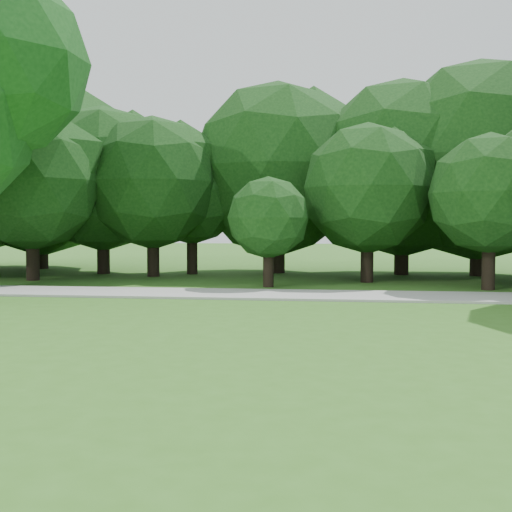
{
  "coord_description": "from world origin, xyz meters",
  "views": [
    {
      "loc": [
        0.39,
        -8.83,
        1.94
      ],
      "look_at": [
        -1.21,
        3.54,
        1.29
      ],
      "focal_mm": 45.0,
      "sensor_mm": 36.0,
      "label": 1
    }
  ],
  "objects": [
    {
      "name": "ground",
      "position": [
        0.0,
        0.0,
        0.0
      ],
      "size": [
        100.0,
        100.0,
        0.0
      ],
      "primitive_type": "plane",
      "color": "#34661D",
      "rests_on": "ground"
    },
    {
      "name": "walkway",
      "position": [
        0.0,
        8.0,
        0.03
      ],
      "size": [
        60.0,
        2.2,
        0.06
      ],
      "primitive_type": "cube",
      "color": "gray",
      "rests_on": "ground"
    },
    {
      "name": "tree_line",
      "position": [
        -0.42,
        14.88,
        3.7
      ],
      "size": [
        39.95,
        11.96,
        7.86
      ],
      "color": "black",
      "rests_on": "ground"
    }
  ]
}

